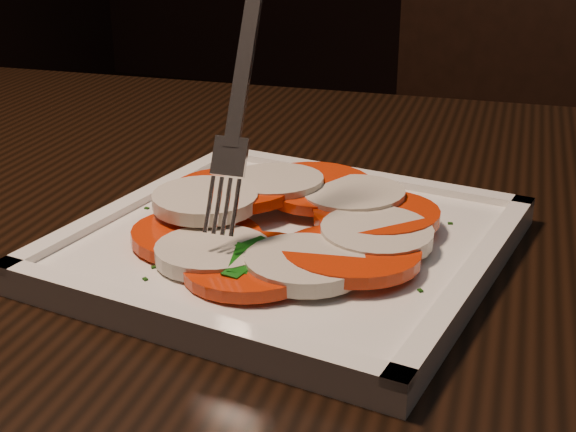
{
  "coord_description": "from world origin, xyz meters",
  "views": [
    {
      "loc": [
        0.06,
        -0.84,
        0.99
      ],
      "look_at": [
        -0.13,
        -0.37,
        0.78
      ],
      "focal_mm": 50.0,
      "sensor_mm": 36.0,
      "label": 1
    }
  ],
  "objects_px": {
    "chair": "(480,153)",
    "plate": "(288,245)",
    "table": "(333,322)",
    "fork": "(249,72)"
  },
  "relations": [
    {
      "from": "chair",
      "to": "plate",
      "type": "bearing_deg",
      "value": -80.33
    },
    {
      "from": "table",
      "to": "chair",
      "type": "height_order",
      "value": "chair"
    },
    {
      "from": "fork",
      "to": "chair",
      "type": "bearing_deg",
      "value": 85.45
    },
    {
      "from": "table",
      "to": "fork",
      "type": "distance_m",
      "value": 0.25
    },
    {
      "from": "table",
      "to": "chair",
      "type": "relative_size",
      "value": 1.36
    },
    {
      "from": "table",
      "to": "fork",
      "type": "xyz_separation_m",
      "value": [
        -0.03,
        -0.09,
        0.23
      ]
    },
    {
      "from": "chair",
      "to": "table",
      "type": "bearing_deg",
      "value": -79.84
    },
    {
      "from": "chair",
      "to": "fork",
      "type": "xyz_separation_m",
      "value": [
        -0.03,
        -0.97,
        0.35
      ]
    },
    {
      "from": "chair",
      "to": "fork",
      "type": "relative_size",
      "value": 5.07
    },
    {
      "from": "plate",
      "to": "fork",
      "type": "xyz_separation_m",
      "value": [
        -0.03,
        -0.0,
        0.12
      ]
    }
  ]
}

